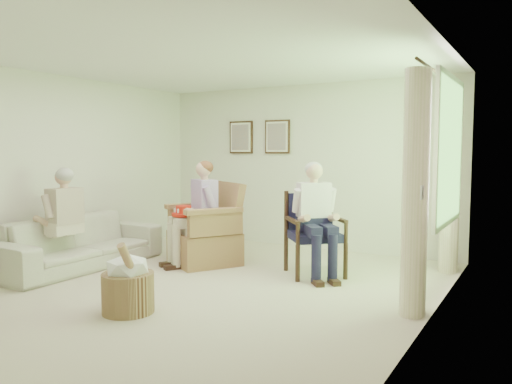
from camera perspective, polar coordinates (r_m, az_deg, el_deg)
floor at (r=5.87m, az=-6.31°, el=-10.63°), size 5.50×5.50×0.00m
back_wall at (r=8.04m, az=5.40°, el=2.92°), size 5.00×0.04×2.60m
left_wall at (r=7.43m, az=-22.08°, el=2.45°), size 0.04×5.50×2.60m
right_wall at (r=4.63m, az=19.24°, el=1.34°), size 0.04×5.50×2.60m
ceiling at (r=5.75m, az=-6.56°, el=15.20°), size 5.00×5.50×0.02m
window at (r=5.81m, az=21.26°, el=4.74°), size 0.13×2.50×1.63m
curtain_left at (r=4.89m, az=17.73°, el=-0.21°), size 0.34×0.34×2.30m
curtain_right at (r=6.81m, az=21.35°, el=1.02°), size 0.34×0.34×2.30m
framed_print_left at (r=8.55m, az=-1.74°, el=6.26°), size 0.45×0.05×0.55m
framed_print_right at (r=8.20m, az=2.44°, el=6.33°), size 0.45×0.05×0.55m
wicker_armchair at (r=6.95m, az=-5.74°, el=-5.20°), size 0.88×0.87×1.12m
wood_armchair at (r=6.35m, az=7.08°, el=-4.35°), size 0.66×0.62×1.01m
sofa at (r=7.06m, az=-19.55°, el=-5.47°), size 2.28×0.89×0.67m
person_wicker at (r=6.77m, az=-6.51°, el=-1.50°), size 0.40×0.62×1.39m
person_dark at (r=6.16m, az=6.49°, el=-2.13°), size 0.40×0.63×1.39m
person_sofa at (r=6.82m, az=-21.51°, el=-2.31°), size 0.42×0.62×1.31m
red_hat at (r=6.73m, az=-8.26°, el=-2.28°), size 0.32×0.32×0.14m
hatbox at (r=5.01m, az=-14.43°, el=-10.09°), size 0.60×0.60×0.73m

